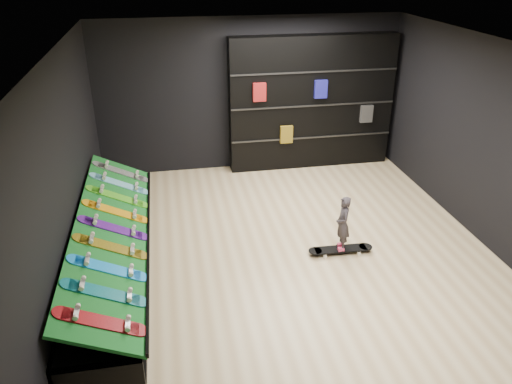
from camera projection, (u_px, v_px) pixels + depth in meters
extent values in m
cube|color=beige|center=(291.00, 255.00, 7.44)|extent=(6.00, 7.00, 0.01)
cube|color=white|center=(299.00, 50.00, 6.12)|extent=(6.00, 7.00, 0.01)
cube|color=black|center=(250.00, 95.00, 9.86)|extent=(6.00, 0.02, 3.00)
cube|color=black|center=(415.00, 342.00, 3.69)|extent=(6.00, 0.02, 3.00)
cube|color=black|center=(64.00, 180.00, 6.28)|extent=(0.02, 7.00, 3.00)
cube|color=black|center=(494.00, 148.00, 7.28)|extent=(0.02, 7.00, 3.00)
cube|color=#0D5619|center=(113.00, 230.00, 6.71)|extent=(0.92, 4.50, 0.46)
cube|color=black|center=(311.00, 103.00, 9.99)|extent=(3.31, 0.39, 2.65)
imported|color=black|center=(342.00, 234.00, 7.33)|extent=(0.16, 0.21, 0.51)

